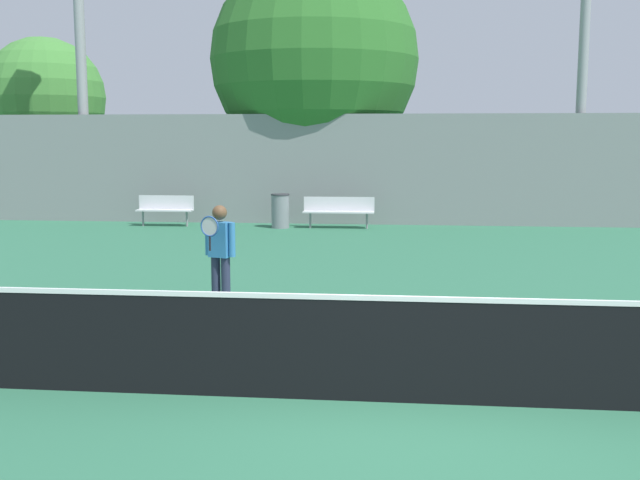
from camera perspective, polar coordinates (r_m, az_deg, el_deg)
ground_plane at (r=7.59m, az=6.74°, el=-12.21°), size 100.00×100.00×0.00m
tennis_net at (r=7.42m, az=6.81°, el=-8.25°), size 11.79×0.09×1.07m
tennis_player at (r=11.47m, az=-7.63°, el=-0.77°), size 0.50×0.47×1.57m
bench_courtside_near at (r=21.31m, az=1.44°, el=2.41°), size 2.02×0.40×0.88m
bench_courtside_far at (r=22.28m, az=-11.69°, el=2.48°), size 1.64×0.40×0.88m
light_pole_far_right at (r=24.64m, az=-17.79°, el=13.98°), size 0.90×0.60×9.65m
trash_bin at (r=21.38m, az=-3.04°, el=2.23°), size 0.53×0.53×0.98m
back_fence at (r=22.16m, az=6.28°, el=5.34°), size 28.45×0.06×3.25m
tree_green_broad at (r=24.91m, az=-0.43°, el=13.55°), size 6.72×6.72×8.41m
tree_dark_dense at (r=29.83m, az=-20.23°, el=10.12°), size 4.39×4.39×6.21m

